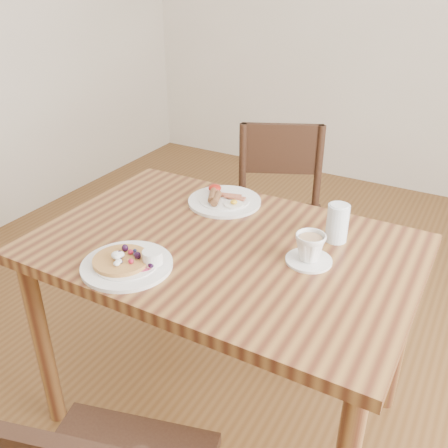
# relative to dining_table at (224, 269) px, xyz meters

# --- Properties ---
(ground) EXTENTS (5.00, 5.00, 0.00)m
(ground) POSITION_rel_dining_table_xyz_m (0.00, 0.00, -0.65)
(ground) COLOR brown
(ground) RESTS_ON ground
(dining_table) EXTENTS (1.20, 0.80, 0.75)m
(dining_table) POSITION_rel_dining_table_xyz_m (0.00, 0.00, 0.00)
(dining_table) COLOR brown
(dining_table) RESTS_ON ground
(chair_far) EXTENTS (0.56, 0.56, 0.88)m
(chair_far) POSITION_rel_dining_table_xyz_m (-0.13, 0.76, -0.16)
(chair_far) COLOR #301E11
(chair_far) RESTS_ON ground
(pancake_plate) EXTENTS (0.27, 0.27, 0.06)m
(pancake_plate) POSITION_rel_dining_table_xyz_m (-0.18, -0.26, 0.11)
(pancake_plate) COLOR white
(pancake_plate) RESTS_ON dining_table
(breakfast_plate) EXTENTS (0.27, 0.27, 0.04)m
(breakfast_plate) POSITION_rel_dining_table_xyz_m (-0.15, 0.26, 0.11)
(breakfast_plate) COLOR white
(breakfast_plate) RESTS_ON dining_table
(teacup_saucer) EXTENTS (0.14, 0.14, 0.09)m
(teacup_saucer) POSITION_rel_dining_table_xyz_m (0.27, 0.03, 0.14)
(teacup_saucer) COLOR white
(teacup_saucer) RESTS_ON dining_table
(water_glass) EXTENTS (0.07, 0.07, 0.12)m
(water_glass) POSITION_rel_dining_table_xyz_m (0.30, 0.20, 0.16)
(water_glass) COLOR silver
(water_glass) RESTS_ON dining_table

